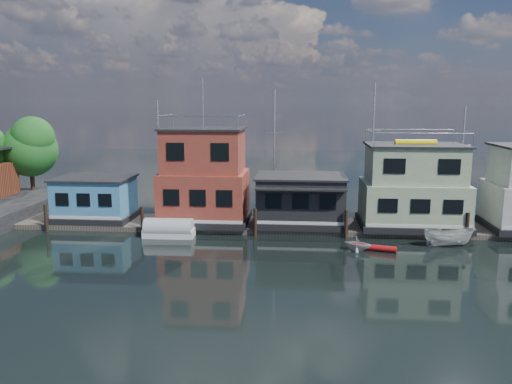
# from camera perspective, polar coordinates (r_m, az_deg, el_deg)

# --- Properties ---
(ground) EXTENTS (160.00, 160.00, 0.00)m
(ground) POSITION_cam_1_polar(r_m,az_deg,el_deg) (30.25, 5.98, -9.81)
(ground) COLOR black
(ground) RESTS_ON ground
(dock) EXTENTS (48.00, 5.00, 0.40)m
(dock) POSITION_cam_1_polar(r_m,az_deg,el_deg) (41.68, 5.75, -3.88)
(dock) COLOR #595147
(dock) RESTS_ON ground
(houseboat_blue) EXTENTS (6.40, 4.90, 3.66)m
(houseboat_blue) POSITION_cam_1_polar(r_m,az_deg,el_deg) (44.75, -17.91, -0.72)
(houseboat_blue) COLOR black
(houseboat_blue) RESTS_ON dock
(houseboat_red) EXTENTS (7.40, 5.90, 11.86)m
(houseboat_red) POSITION_cam_1_polar(r_m,az_deg,el_deg) (41.65, -5.93, 1.59)
(houseboat_red) COLOR black
(houseboat_red) RESTS_ON dock
(houseboat_dark) EXTENTS (7.40, 6.10, 4.06)m
(houseboat_dark) POSITION_cam_1_polar(r_m,az_deg,el_deg) (41.17, 5.11, -0.88)
(houseboat_dark) COLOR black
(houseboat_dark) RESTS_ON dock
(houseboat_green) EXTENTS (8.40, 5.90, 7.03)m
(houseboat_green) POSITION_cam_1_polar(r_m,az_deg,el_deg) (41.98, 17.52, 0.46)
(houseboat_green) COLOR black
(houseboat_green) RESTS_ON dock
(pilings) EXTENTS (42.28, 0.28, 2.20)m
(pilings) POSITION_cam_1_polar(r_m,az_deg,el_deg) (38.74, 5.32, -3.60)
(pilings) COLOR #2D2116
(pilings) RESTS_ON ground
(background_masts) EXTENTS (36.40, 0.16, 12.00)m
(background_masts) POSITION_cam_1_polar(r_m,az_deg,el_deg) (46.97, 11.62, 4.20)
(background_masts) COLOR silver
(background_masts) RESTS_ON ground
(motorboat) EXTENTS (3.72, 1.61, 1.40)m
(motorboat) POSITION_cam_1_polar(r_m,az_deg,el_deg) (38.83, 21.16, -4.84)
(motorboat) COLOR silver
(motorboat) RESTS_ON ground
(dinghy_white) EXTENTS (2.41, 2.23, 1.04)m
(dinghy_white) POSITION_cam_1_polar(r_m,az_deg,el_deg) (36.08, 11.55, -5.76)
(dinghy_white) COLOR silver
(dinghy_white) RESTS_ON ground
(red_kayak) EXTENTS (3.06, 1.21, 0.45)m
(red_kayak) POSITION_cam_1_polar(r_m,az_deg,el_deg) (36.33, 13.37, -6.21)
(red_kayak) COLOR #B41314
(red_kayak) RESTS_ON ground
(tarp_runabout) EXTENTS (3.95, 1.66, 1.59)m
(tarp_runabout) POSITION_cam_1_polar(r_m,az_deg,el_deg) (39.37, -9.92, -4.24)
(tarp_runabout) COLOR white
(tarp_runabout) RESTS_ON ground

